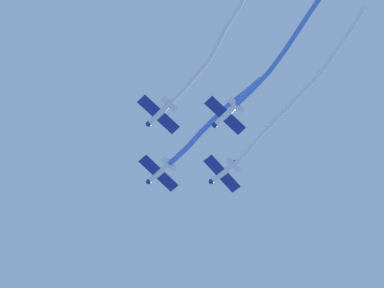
{
  "coord_description": "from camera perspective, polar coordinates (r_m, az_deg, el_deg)",
  "views": [
    {
      "loc": [
        17.98,
        -40.28,
        3.89
      ],
      "look_at": [
        6.79,
        -5.11,
        89.66
      ],
      "focal_mm": 56.52,
      "sensor_mm": 36.0,
      "label": 1
    }
  ],
  "objects": [
    {
      "name": "airplane_right_wing",
      "position": [
        96.03,
        2.88,
        -2.78
      ],
      "size": [
        5.74,
        7.43,
        1.86
      ],
      "rotation": [
        0.0,
        0.0,
        2.75
      ],
      "color": "silver"
    },
    {
      "name": "smoke_trail_lead",
      "position": [
        93.39,
        2.14,
        2.23
      ],
      "size": [
        17.81,
        8.9,
        3.27
      ],
      "color": "#4C75DB"
    },
    {
      "name": "smoke_trail_slot",
      "position": [
        89.62,
        10.24,
        11.25
      ],
      "size": [
        23.66,
        19.68,
        2.64
      ],
      "color": "#4C75DB"
    },
    {
      "name": "airplane_left_wing",
      "position": [
        91.33,
        -3.15,
        2.84
      ],
      "size": [
        5.69,
        7.3,
        1.86
      ],
      "rotation": [
        0.0,
        0.0,
        2.66
      ],
      "color": "silver"
    },
    {
      "name": "smoke_trail_right_wing",
      "position": [
        94.33,
        10.21,
        5.01
      ],
      "size": [
        25.64,
        17.71,
        4.57
      ],
      "color": "white"
    },
    {
      "name": "smoke_trail_left_wing",
      "position": [
        88.17,
        1.75,
        8.69
      ],
      "size": [
        15.74,
        12.72,
        1.26
      ],
      "color": "white"
    },
    {
      "name": "airplane_slot",
      "position": [
        91.61,
        3.17,
        2.75
      ],
      "size": [
        5.68,
        7.28,
        1.86
      ],
      "rotation": [
        0.0,
        0.0,
        2.65
      ],
      "color": "silver"
    },
    {
      "name": "airplane_lead",
      "position": [
        95.68,
        -3.14,
        -2.73
      ],
      "size": [
        5.71,
        7.35,
        1.86
      ],
      "rotation": [
        0.0,
        0.0,
        2.7
      ],
      "color": "silver"
    }
  ]
}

